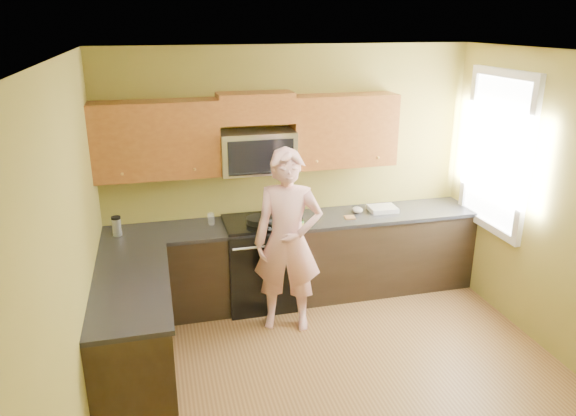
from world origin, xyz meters
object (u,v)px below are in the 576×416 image
object	(u,v)px
stove	(261,262)
travel_mug	(118,235)
woman	(288,242)
butter_tub	(298,226)
frying_pan	(260,223)
microwave	(257,171)

from	to	relation	value
stove	travel_mug	xyz separation A→B (m)	(-1.43, 0.02, 0.44)
woman	butter_tub	bearing A→B (deg)	77.73
butter_tub	travel_mug	size ratio (longest dim) A/B	0.58
woman	travel_mug	xyz separation A→B (m)	(-1.60, 0.55, 0.01)
frying_pan	butter_tub	xyz separation A→B (m)	(0.38, -0.12, -0.03)
stove	frying_pan	bearing A→B (deg)	-111.12
microwave	frying_pan	xyz separation A→B (m)	(-0.02, -0.18, -0.50)
microwave	butter_tub	bearing A→B (deg)	-40.02
microwave	woman	size ratio (longest dim) A/B	0.42
woman	butter_tub	distance (m)	0.40
microwave	butter_tub	distance (m)	0.71
stove	woman	world-z (taller)	woman
microwave	travel_mug	size ratio (longest dim) A/B	3.87
butter_tub	travel_mug	world-z (taller)	travel_mug
stove	butter_tub	world-z (taller)	butter_tub
butter_tub	woman	bearing A→B (deg)	-119.98
frying_pan	butter_tub	bearing A→B (deg)	-36.19
frying_pan	travel_mug	bearing A→B (deg)	157.84
frying_pan	butter_tub	world-z (taller)	frying_pan
microwave	woman	xyz separation A→B (m)	(0.16, -0.65, -0.54)
frying_pan	microwave	bearing A→B (deg)	64.00
stove	travel_mug	bearing A→B (deg)	179.19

